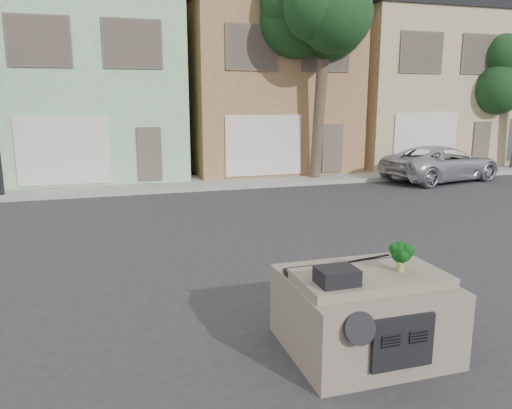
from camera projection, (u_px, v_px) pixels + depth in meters
name	position (u px, v px, depth m)	size (l,w,h in m)	color
ground_plane	(285.00, 275.00, 9.55)	(120.00, 120.00, 0.00)	#303033
sidewalk	(191.00, 183.00, 19.35)	(40.00, 3.00, 0.15)	gray
townhouse_mint	(92.00, 87.00, 21.31)	(7.20, 8.20, 7.55)	#94C897
townhouse_tan	(259.00, 88.00, 23.45)	(7.20, 8.20, 7.55)	#966D46
townhouse_beige	(398.00, 88.00, 25.60)	(7.20, 8.20, 7.55)	tan
silver_pickup	(440.00, 181.00, 20.33)	(2.35, 5.10, 1.42)	#B6B8BE
tree_near	(320.00, 73.00, 19.25)	(4.40, 4.00, 8.50)	#143517
car_dashboard	(363.00, 310.00, 6.62)	(2.00, 1.80, 1.12)	#7A6C5D
instrument_hump	(337.00, 276.00, 5.99)	(0.48, 0.38, 0.20)	black
wiper_arm	(370.00, 258.00, 6.94)	(0.70, 0.03, 0.02)	black
broccoli	(401.00, 256.00, 6.41)	(0.33, 0.33, 0.41)	black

